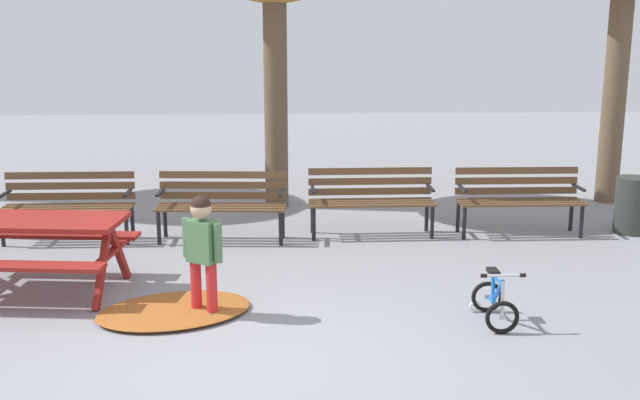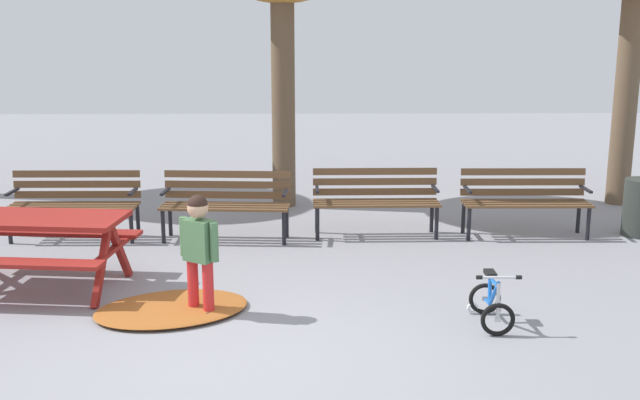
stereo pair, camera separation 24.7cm
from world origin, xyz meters
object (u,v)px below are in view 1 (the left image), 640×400
at_px(child_standing, 202,246).
at_px(trash_bin, 632,205).
at_px(kids_bicycle, 495,301).
at_px(park_bench_left, 222,200).
at_px(park_bench_far_left, 69,201).
at_px(park_bench_far_right, 519,195).
at_px(picnic_table, 32,235).
at_px(park_bench_right, 371,196).

xyz_separation_m(child_standing, trash_bin, (5.26, 2.68, -0.31)).
bearing_deg(trash_bin, kids_bicycle, -131.45).
bearing_deg(park_bench_left, trash_bin, 0.76).
distance_m(park_bench_far_left, park_bench_left, 1.91).
height_order(park_bench_far_right, trash_bin, park_bench_far_right).
xyz_separation_m(park_bench_left, park_bench_far_right, (3.79, 0.11, 0.00)).
bearing_deg(park_bench_far_left, trash_bin, 0.11).
bearing_deg(park_bench_left, kids_bicycle, -47.39).
relative_size(park_bench_far_left, child_standing, 1.40).
height_order(park_bench_far_right, kids_bicycle, park_bench_far_right).
xyz_separation_m(park_bench_far_right, child_standing, (-3.77, -2.72, 0.17)).
distance_m(picnic_table, park_bench_left, 2.55).
xyz_separation_m(picnic_table, kids_bicycle, (4.40, -1.03, -0.39)).
distance_m(park_bench_right, child_standing, 3.34).
relative_size(park_bench_left, park_bench_right, 1.01).
relative_size(kids_bicycle, trash_bin, 0.77).
xyz_separation_m(park_bench_far_right, trash_bin, (1.49, -0.04, -0.14)).
xyz_separation_m(park_bench_far_left, trash_bin, (7.19, 0.01, -0.14)).
bearing_deg(kids_bicycle, park_bench_right, 104.18).
xyz_separation_m(park_bench_left, trash_bin, (5.29, 0.07, -0.14)).
xyz_separation_m(park_bench_right, kids_bicycle, (0.77, -3.06, -0.31)).
distance_m(park_bench_far_right, trash_bin, 1.50).
height_order(picnic_table, park_bench_right, park_bench_right).
xyz_separation_m(park_bench_far_right, kids_bicycle, (-1.13, -3.01, -0.31)).
bearing_deg(park_bench_far_right, trash_bin, -1.48).
xyz_separation_m(picnic_table, park_bench_far_left, (-0.17, 1.93, -0.08)).
bearing_deg(park_bench_left, child_standing, -89.36).
height_order(park_bench_right, trash_bin, park_bench_right).
relative_size(park_bench_left, park_bench_far_right, 1.01).
relative_size(park_bench_right, park_bench_far_right, 1.00).
relative_size(park_bench_far_left, park_bench_right, 1.00).
bearing_deg(picnic_table, park_bench_far_right, 19.73).
xyz_separation_m(picnic_table, park_bench_left, (1.73, 1.87, -0.08)).
relative_size(picnic_table, kids_bicycle, 3.43).
bearing_deg(park_bench_far_right, picnic_table, -160.27).
xyz_separation_m(park_bench_far_left, park_bench_right, (3.80, 0.11, 0.00)).
bearing_deg(park_bench_right, park_bench_left, -175.11).
relative_size(picnic_table, park_bench_right, 1.20).
height_order(park_bench_right, kids_bicycle, park_bench_right).
relative_size(park_bench_left, child_standing, 1.42).
height_order(park_bench_left, trash_bin, park_bench_left).
relative_size(child_standing, trash_bin, 1.55).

